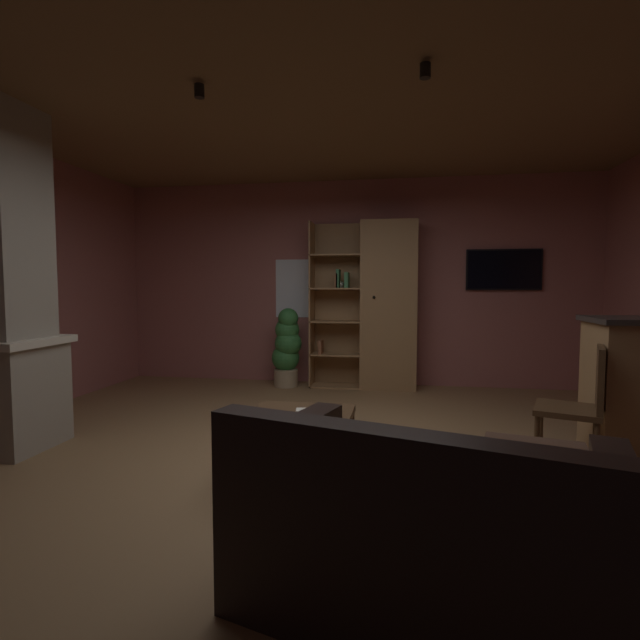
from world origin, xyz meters
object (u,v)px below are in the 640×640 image
coffee_table (300,426)px  potted_floor_plant (287,347)px  bookshelf_cabinet (382,306)px  leather_couch (427,538)px  dining_chair (581,402)px  wall_mounted_tv (504,270)px  table_book_0 (304,411)px

coffee_table → potted_floor_plant: (-0.82, 3.05, 0.15)m
bookshelf_cabinet → coffee_table: 3.26m
leather_couch → coffee_table: leather_couch is taller
bookshelf_cabinet → dining_chair: bearing=-61.6°
bookshelf_cabinet → leather_couch: (0.36, -4.35, -0.78)m
coffee_table → dining_chair: dining_chair is taller
coffee_table → bookshelf_cabinet: bearing=82.3°
wall_mounted_tv → leather_couch: bearing=-104.5°
table_book_0 → dining_chair: dining_chair is taller
coffee_table → dining_chair: (1.91, 0.40, 0.15)m
table_book_0 → coffee_table: bearing=-138.3°
potted_floor_plant → wall_mounted_tv: (2.78, 0.31, 1.02)m
table_book_0 → potted_floor_plant: size_ratio=0.11×
coffee_table → table_book_0: bearing=41.7°
bookshelf_cabinet → coffee_table: bearing=-97.7°
table_book_0 → potted_floor_plant: potted_floor_plant is taller
bookshelf_cabinet → potted_floor_plant: bookshelf_cabinet is taller
leather_couch → potted_floor_plant: (-1.60, 4.25, 0.23)m
leather_couch → wall_mounted_tv: wall_mounted_tv is taller
coffee_table → leather_couch: bearing=-56.7°
leather_couch → wall_mounted_tv: bearing=75.5°
potted_floor_plant → leather_couch: bearing=-69.3°
bookshelf_cabinet → coffee_table: size_ratio=3.10×
table_book_0 → wall_mounted_tv: size_ratio=0.12×
table_book_0 → wall_mounted_tv: wall_mounted_tv is taller
table_book_0 → wall_mounted_tv: (1.94, 3.34, 1.06)m
bookshelf_cabinet → dining_chair: (1.49, -2.75, -0.55)m
leather_couch → potted_floor_plant: 4.54m
bookshelf_cabinet → coffee_table: bookshelf_cabinet is taller
bookshelf_cabinet → potted_floor_plant: (-1.24, -0.10, -0.55)m
bookshelf_cabinet → leather_couch: size_ratio=1.27×
leather_couch → potted_floor_plant: bearing=110.7°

